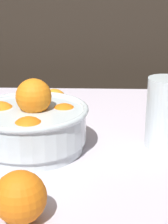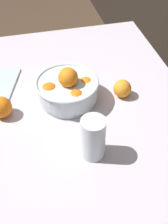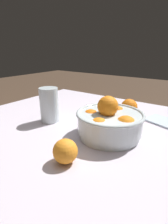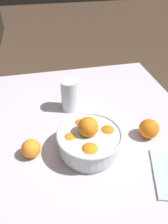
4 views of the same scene
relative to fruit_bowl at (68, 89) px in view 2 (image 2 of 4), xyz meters
The scene contains 7 objects.
ground_plane 0.77m from the fruit_bowl, 13.63° to the right, with size 12.00×12.00×0.00m, color #4C3828.
dining_table 0.14m from the fruit_bowl, 13.63° to the right, with size 1.26×1.00×0.71m.
fruit_bowl is the anchor object (origin of this frame).
juice_glass 0.29m from the fruit_bowl, ahead, with size 0.08×0.08×0.15m.
orange_loose_near_bowl 0.26m from the fruit_bowl, 84.09° to the right, with size 0.08×0.08×0.08m, color orange.
orange_loose_front 0.22m from the fruit_bowl, 83.54° to the left, with size 0.07×0.07×0.07m, color orange.
napkin 0.31m from the fruit_bowl, 123.97° to the right, with size 0.21×0.11×0.01m, color silver.
Camera 2 is at (0.87, -0.15, 1.53)m, focal length 50.00 mm.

